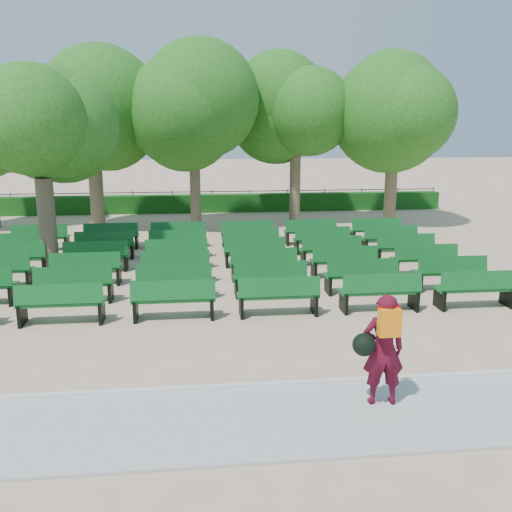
{
  "coord_description": "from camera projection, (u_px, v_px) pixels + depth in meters",
  "views": [
    {
      "loc": [
        -0.04,
        -15.13,
        4.39
      ],
      "look_at": [
        1.57,
        -1.0,
        1.1
      ],
      "focal_mm": 40.0,
      "sensor_mm": 36.0,
      "label": 1
    }
  ],
  "objects": [
    {
      "name": "ground",
      "position": [
        195.0,
        288.0,
        15.64
      ],
      "size": [
        120.0,
        120.0,
        0.0
      ],
      "primitive_type": "plane",
      "color": "tan"
    },
    {
      "name": "paving",
      "position": [
        200.0,
        425.0,
        8.47
      ],
      "size": [
        30.0,
        2.2,
        0.06
      ],
      "primitive_type": "cube",
      "color": "#B3B3AE",
      "rests_on": "ground"
    },
    {
      "name": "curb",
      "position": [
        198.0,
        389.0,
        9.58
      ],
      "size": [
        30.0,
        0.12,
        0.1
      ],
      "primitive_type": "cube",
      "color": "silver",
      "rests_on": "ground"
    },
    {
      "name": "hedge",
      "position": [
        192.0,
        204.0,
        29.09
      ],
      "size": [
        26.0,
        0.7,
        0.9
      ],
      "primitive_type": "cube",
      "color": "#165016",
      "rests_on": "ground"
    },
    {
      "name": "fence",
      "position": [
        192.0,
        211.0,
        29.58
      ],
      "size": [
        26.0,
        0.1,
        1.02
      ],
      "primitive_type": null,
      "color": "black",
      "rests_on": "ground"
    },
    {
      "name": "tree_line",
      "position": [
        193.0,
        226.0,
        25.32
      ],
      "size": [
        21.8,
        6.8,
        7.04
      ],
      "primitive_type": null,
      "color": "#296E1D",
      "rests_on": "ground"
    },
    {
      "name": "bench_array",
      "position": [
        177.0,
        271.0,
        17.05
      ],
      "size": [
        1.92,
        0.63,
        1.21
      ],
      "rotation": [
        0.0,
        0.0,
        -0.02
      ],
      "color": "#0F5A20",
      "rests_on": "ground"
    },
    {
      "name": "tree_among",
      "position": [
        41.0,
        143.0,
        16.62
      ],
      "size": [
        3.86,
        3.86,
        5.63
      ],
      "color": "brown",
      "rests_on": "ground"
    },
    {
      "name": "person",
      "position": [
        382.0,
        348.0,
        8.87
      ],
      "size": [
        0.86,
        0.52,
        1.8
      ],
      "rotation": [
        0.0,
        0.0,
        3.08
      ],
      "color": "#4E0B1C",
      "rests_on": "ground"
    }
  ]
}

